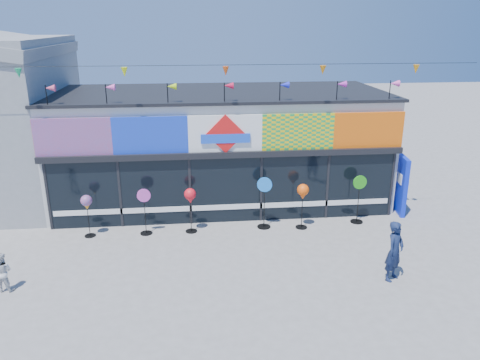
{
  "coord_description": "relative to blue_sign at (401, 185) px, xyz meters",
  "views": [
    {
      "loc": [
        -1.08,
        -11.36,
        6.52
      ],
      "look_at": [
        0.33,
        2.0,
        1.97
      ],
      "focal_mm": 35.0,
      "sensor_mm": 36.0,
      "label": 1
    }
  ],
  "objects": [
    {
      "name": "ground",
      "position": [
        -6.25,
        -3.58,
        -1.04
      ],
      "size": [
        80.0,
        80.0,
        0.0
      ],
      "primitive_type": "plane",
      "color": "slate",
      "rests_on": "ground"
    },
    {
      "name": "spinner_4",
      "position": [
        -3.79,
        -0.93,
        0.18
      ],
      "size": [
        0.39,
        0.39,
        1.54
      ],
      "color": "black",
      "rests_on": "ground"
    },
    {
      "name": "spinner_5",
      "position": [
        -1.79,
        -0.69,
        -0.16
      ],
      "size": [
        0.47,
        0.43,
        1.68
      ],
      "color": "black",
      "rests_on": "ground"
    },
    {
      "name": "child",
      "position": [
        -12.22,
        -3.92,
        -0.52
      ],
      "size": [
        0.54,
        0.36,
        1.05
      ],
      "primitive_type": "imported",
      "rotation": [
        0.0,
        0.0,
        3.01
      ],
      "color": "silver",
      "rests_on": "ground"
    },
    {
      "name": "adult_man",
      "position": [
        -2.14,
        -4.43,
        -0.22
      ],
      "size": [
        0.72,
        0.69,
        1.65
      ],
      "primitive_type": "imported",
      "rotation": [
        0.0,
        0.0,
        0.67
      ],
      "color": "#142041",
      "rests_on": "ground"
    },
    {
      "name": "spinner_1",
      "position": [
        -8.91,
        -0.87,
        -0.23
      ],
      "size": [
        0.43,
        0.39,
        1.54
      ],
      "color": "black",
      "rests_on": "ground"
    },
    {
      "name": "spinner_0",
      "position": [
        -10.69,
        -0.87,
        0.08
      ],
      "size": [
        0.35,
        0.35,
        1.4
      ],
      "color": "black",
      "rests_on": "ground"
    },
    {
      "name": "kite_shop",
      "position": [
        -6.25,
        2.36,
        1.0
      ],
      "size": [
        16.0,
        5.7,
        5.31
      ],
      "color": "silver",
      "rests_on": "ground"
    },
    {
      "name": "spinner_2",
      "position": [
        -7.45,
        -0.86,
        0.16
      ],
      "size": [
        0.38,
        0.38,
        1.5
      ],
      "color": "black",
      "rests_on": "ground"
    },
    {
      "name": "blue_sign",
      "position": [
        0.0,
        0.0,
        0.0
      ],
      "size": [
        0.3,
        1.05,
        2.08
      ],
      "rotation": [
        0.0,
        0.0,
        -0.14
      ],
      "color": "#0D27D0",
      "rests_on": "ground"
    },
    {
      "name": "spinner_3",
      "position": [
        -5.03,
        -0.77,
        -0.12
      ],
      "size": [
        0.49,
        0.45,
        1.76
      ],
      "color": "black",
      "rests_on": "ground"
    }
  ]
}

